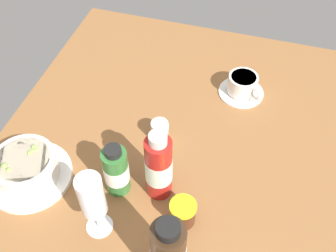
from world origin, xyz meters
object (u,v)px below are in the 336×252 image
object	(u,v)px
sauce_bottle_red	(159,167)
sauce_bottle_green	(116,171)
porridge_bowl	(26,168)
coffee_cup	(242,86)
jam_jar	(183,213)
wine_glass	(92,198)
creamer_jug	(160,131)

from	to	relation	value
sauce_bottle_red	sauce_bottle_green	size ratio (longest dim) A/B	1.36
sauce_bottle_green	porridge_bowl	bearing A→B (deg)	-80.66
coffee_cup	jam_jar	xyz separation A→B (cm)	(41.03, -5.37, 0.20)
wine_glass	sauce_bottle_green	bearing A→B (deg)	177.92
wine_glass	jam_jar	bearing A→B (deg)	111.53
porridge_bowl	coffee_cup	size ratio (longest dim) A/B	1.58
sauce_bottle_green	jam_jar	bearing A→B (deg)	76.58
jam_jar	porridge_bowl	bearing A→B (deg)	-90.68
coffee_cup	sauce_bottle_red	distance (cm)	37.87
jam_jar	creamer_jug	bearing A→B (deg)	-150.83
coffee_cup	jam_jar	size ratio (longest dim) A/B	2.06
coffee_cup	wine_glass	distance (cm)	52.69
sauce_bottle_green	sauce_bottle_red	bearing A→B (deg)	102.12
porridge_bowl	jam_jar	xyz separation A→B (cm)	(0.42, 35.93, -0.57)
coffee_cup	jam_jar	bearing A→B (deg)	-7.46
coffee_cup	creamer_jug	size ratio (longest dim) A/B	2.05
porridge_bowl	coffee_cup	world-z (taller)	porridge_bowl
porridge_bowl	sauce_bottle_red	world-z (taller)	sauce_bottle_red
porridge_bowl	creamer_jug	distance (cm)	31.54
porridge_bowl	jam_jar	bearing A→B (deg)	89.32
creamer_jug	porridge_bowl	bearing A→B (deg)	-52.15
wine_glass	sauce_bottle_red	distance (cm)	15.37
wine_glass	jam_jar	size ratio (longest dim) A/B	2.91
wine_glass	sauce_bottle_green	xyz separation A→B (cm)	(-10.10, 0.37, -4.89)
sauce_bottle_green	wine_glass	bearing A→B (deg)	-2.08
coffee_cup	sauce_bottle_green	size ratio (longest dim) A/B	0.87
porridge_bowl	wine_glass	size ratio (longest dim) A/B	1.12
sauce_bottle_red	sauce_bottle_green	distance (cm)	9.36
creamer_jug	sauce_bottle_red	xyz separation A→B (cm)	(14.12, 4.19, 5.82)
sauce_bottle_green	coffee_cup	bearing A→B (deg)	150.50
creamer_jug	sauce_bottle_red	size ratio (longest dim) A/B	0.31
porridge_bowl	sauce_bottle_green	bearing A→B (deg)	99.34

